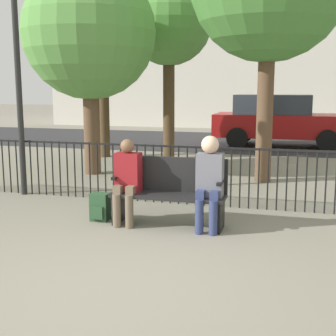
# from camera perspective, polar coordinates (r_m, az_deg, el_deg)

# --- Properties ---
(ground_plane) EXTENTS (80.00, 80.00, 0.00)m
(ground_plane) POSITION_cam_1_polar(r_m,az_deg,el_deg) (4.62, -6.72, -14.00)
(ground_plane) COLOR gray
(park_bench) EXTENTS (1.54, 0.45, 0.92)m
(park_bench) POSITION_cam_1_polar(r_m,az_deg,el_deg) (6.34, 0.19, -2.67)
(park_bench) COLOR black
(park_bench) RESTS_ON ground
(seated_person_0) EXTENTS (0.34, 0.39, 1.17)m
(seated_person_0) POSITION_cam_1_polar(r_m,az_deg,el_deg) (6.35, -5.03, -1.17)
(seated_person_0) COLOR brown
(seated_person_0) RESTS_ON ground
(seated_person_1) EXTENTS (0.34, 0.39, 1.25)m
(seated_person_1) POSITION_cam_1_polar(r_m,az_deg,el_deg) (6.05, 5.05, -1.19)
(seated_person_1) COLOR navy
(seated_person_1) RESTS_ON ground
(backpack) EXTENTS (0.25, 0.24, 0.39)m
(backpack) POSITION_cam_1_polar(r_m,az_deg,el_deg) (6.67, -8.29, -4.75)
(backpack) COLOR #284C2D
(backpack) RESTS_ON ground
(fence_railing) EXTENTS (9.01, 0.03, 0.95)m
(fence_railing) POSITION_cam_1_polar(r_m,az_deg,el_deg) (7.42, 2.38, -0.25)
(fence_railing) COLOR black
(fence_railing) RESTS_ON ground
(tree_0) EXTENTS (2.19, 2.19, 4.58)m
(tree_0) POSITION_cam_1_polar(r_m,az_deg,el_deg) (12.27, 0.10, 17.24)
(tree_0) COLOR #4C3823
(tree_0) RESTS_ON ground
(tree_1) EXTENTS (2.05, 2.05, 3.83)m
(tree_1) POSITION_cam_1_polar(r_m,az_deg,el_deg) (12.64, -7.98, 13.90)
(tree_1) COLOR #4C3823
(tree_1) RESTS_ON ground
(tree_2) EXTENTS (2.77, 2.77, 4.36)m
(tree_2) POSITION_cam_1_polar(r_m,az_deg,el_deg) (10.20, -9.58, 15.89)
(tree_2) COLOR brown
(tree_2) RESTS_ON ground
(lamp_post) EXTENTS (0.28, 0.28, 3.92)m
(lamp_post) POSITION_cam_1_polar(r_m,az_deg,el_deg) (8.44, -18.00, 14.19)
(lamp_post) COLOR black
(lamp_post) RESTS_ON ground
(street_surface) EXTENTS (24.00, 6.00, 0.01)m
(street_surface) POSITION_cam_1_polar(r_m,az_deg,el_deg) (16.10, 9.47, 3.13)
(street_surface) COLOR #2B2B2D
(street_surface) RESTS_ON ground
(parked_car_0) EXTENTS (4.20, 1.94, 1.62)m
(parked_car_0) POSITION_cam_1_polar(r_m,az_deg,el_deg) (15.06, 13.48, 5.74)
(parked_car_0) COLOR maroon
(parked_car_0) RESTS_ON ground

